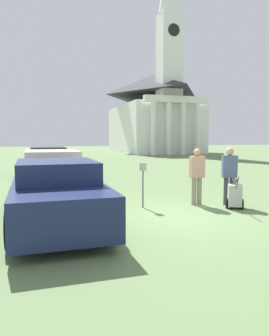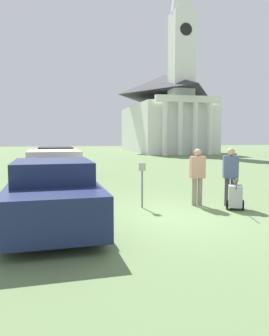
# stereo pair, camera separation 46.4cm
# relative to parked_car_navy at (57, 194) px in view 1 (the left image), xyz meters

# --- Properties ---
(ground_plane) EXTENTS (120.00, 120.00, 0.00)m
(ground_plane) POSITION_rel_parked_car_navy_xyz_m (2.82, -0.15, -0.71)
(ground_plane) COLOR #607A4C
(parked_car_navy) EXTENTS (2.17, 4.99, 1.50)m
(parked_car_navy) POSITION_rel_parked_car_navy_xyz_m (0.00, 0.00, 0.00)
(parked_car_navy) COLOR #19234C
(parked_car_navy) RESTS_ON ground_plane
(parked_car_cream) EXTENTS (2.11, 5.21, 1.59)m
(parked_car_cream) POSITION_rel_parked_car_navy_xyz_m (0.00, 3.27, 0.01)
(parked_car_cream) COLOR beige
(parked_car_cream) RESTS_ON ground_plane
(parked_car_white) EXTENTS (2.11, 4.66, 1.45)m
(parked_car_white) POSITION_rel_parked_car_navy_xyz_m (0.00, 6.37, -0.04)
(parked_car_white) COLOR silver
(parked_car_white) RESTS_ON ground_plane
(parked_car_black) EXTENTS (2.16, 5.12, 1.49)m
(parked_car_black) POSITION_rel_parked_car_navy_xyz_m (0.00, 9.63, -0.02)
(parked_car_black) COLOR black
(parked_car_black) RESTS_ON ground_plane
(parking_meter) EXTENTS (0.18, 0.09, 1.29)m
(parking_meter) POSITION_rel_parked_car_navy_xyz_m (2.45, 1.15, 0.19)
(parking_meter) COLOR slate
(parking_meter) RESTS_ON ground_plane
(person_worker) EXTENTS (0.43, 0.24, 1.68)m
(person_worker) POSITION_rel_parked_car_navy_xyz_m (4.11, 1.10, 0.24)
(person_worker) COLOR gray
(person_worker) RESTS_ON ground_plane
(person_supervisor) EXTENTS (0.47, 0.34, 1.71)m
(person_supervisor) POSITION_rel_parked_car_navy_xyz_m (5.01, 0.80, 0.26)
(person_supervisor) COLOR #3F3F47
(person_supervisor) RESTS_ON ground_plane
(equipment_cart) EXTENTS (0.63, 0.97, 1.00)m
(equipment_cart) POSITION_rel_parked_car_navy_xyz_m (4.91, 0.32, -0.32)
(equipment_cart) COLOR #B2B2AD
(equipment_cart) RESTS_ON ground_plane
(church) EXTENTS (8.71, 15.63, 24.22)m
(church) POSITION_rel_parked_car_navy_xyz_m (13.72, 32.52, 5.00)
(church) COLOR white
(church) RESTS_ON ground_plane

